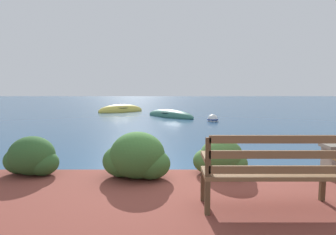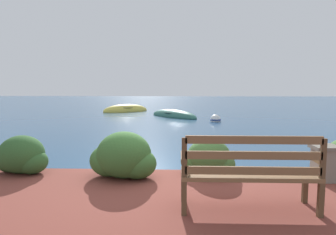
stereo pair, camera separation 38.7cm
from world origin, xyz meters
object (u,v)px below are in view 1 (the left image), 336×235
object	(u,v)px
rowboat_nearest	(170,116)
rowboat_mid	(121,111)
mooring_buoy	(213,119)
park_bench	(271,170)

from	to	relation	value
rowboat_nearest	rowboat_mid	xyz separation A→B (m)	(-3.12, 2.93, 0.01)
mooring_buoy	park_bench	bearing A→B (deg)	-94.83
rowboat_nearest	mooring_buoy	distance (m)	2.78
park_bench	mooring_buoy	xyz separation A→B (m)	(0.89, 10.53, -0.62)
park_bench	rowboat_mid	size ratio (longest dim) A/B	0.53
rowboat_nearest	rowboat_mid	world-z (taller)	rowboat_mid
park_bench	mooring_buoy	size ratio (longest dim) A/B	3.03
rowboat_mid	mooring_buoy	xyz separation A→B (m)	(5.10, -4.87, 0.01)
rowboat_nearest	mooring_buoy	bearing A→B (deg)	-176.78
park_bench	mooring_buoy	bearing A→B (deg)	89.42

